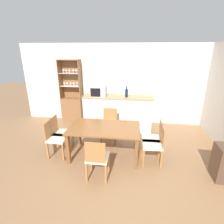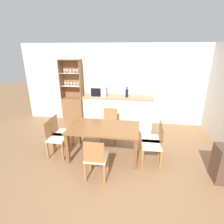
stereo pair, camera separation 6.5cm
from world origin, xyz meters
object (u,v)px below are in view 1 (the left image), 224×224
object	(u,v)px
dining_chair_side_right_far	(153,139)
dining_chair_side_left_far	(61,133)
dining_chair_head_far	(109,125)
dining_table	(104,131)
display_cabinet	(72,104)
dining_chair_side_right_near	(154,145)
dining_chair_head_near	(97,158)
wine_bottle	(126,93)
dining_chair_side_left_near	(56,138)
microwave	(99,91)

from	to	relation	value
dining_chair_side_right_far	dining_chair_side_left_far	world-z (taller)	same
dining_chair_head_far	dining_table	bearing A→B (deg)	91.39
display_cabinet	dining_chair_side_right_near	world-z (taller)	display_cabinet
dining_chair_head_near	wine_bottle	xyz separation A→B (m)	(0.41, 2.20, 0.73)
dining_chair_side_left_far	dining_chair_head_near	xyz separation A→B (m)	(1.10, -0.91, 0.00)
dining_chair_side_right_near	dining_chair_head_near	size ratio (longest dim) A/B	1.00
dining_chair_side_right_far	dining_chair_head_far	xyz separation A→B (m)	(-1.10, 0.64, 0.00)
dining_chair_side_right_near	display_cabinet	bearing A→B (deg)	47.94
display_cabinet	dining_chair_side_left_near	bearing A→B (deg)	-80.44
dining_chair_head_far	wine_bottle	bearing A→B (deg)	-120.32
display_cabinet	dining_chair_side_left_far	world-z (taller)	display_cabinet
display_cabinet	dining_chair_side_right_far	bearing A→B (deg)	-35.78
dining_chair_side_left_near	wine_bottle	xyz separation A→B (m)	(1.51, 1.56, 0.73)
dining_chair_side_left_far	wine_bottle	world-z (taller)	wine_bottle
display_cabinet	dining_chair_head_near	distance (m)	3.12
display_cabinet	dining_chair_side_left_far	xyz separation A→B (m)	(0.36, -1.84, -0.16)
dining_chair_side_left_near	dining_chair_side_right_near	distance (m)	2.20
dining_chair_head_near	microwave	size ratio (longest dim) A/B	1.92
display_cabinet	dining_chair_side_right_far	size ratio (longest dim) A/B	2.40
dining_chair_side_left_near	microwave	distance (m)	1.89
dining_table	dining_chair_side_left_far	distance (m)	1.12
dining_chair_side_right_near	dining_chair_side_left_far	world-z (taller)	same
dining_table	dining_chair_head_near	size ratio (longest dim) A/B	1.83
dining_chair_side_right_near	dining_chair_head_near	xyz separation A→B (m)	(-1.10, -0.64, 0.00)
dining_table	dining_chair_side_left_near	bearing A→B (deg)	-172.90
wine_bottle	dining_chair_side_left_near	bearing A→B (deg)	-133.93
dining_table	dining_chair_side_right_far	xyz separation A→B (m)	(1.10, 0.14, -0.18)
dining_table	microwave	size ratio (longest dim) A/B	3.50
microwave	dining_chair_side_right_near	bearing A→B (deg)	-46.48
display_cabinet	dining_chair_head_far	xyz separation A→B (m)	(1.46, -1.21, -0.16)
dining_chair_side_left_far	dining_chair_head_near	distance (m)	1.43
dining_table	dining_chair_head_near	bearing A→B (deg)	-90.01
dining_table	dining_chair_side_left_far	xyz separation A→B (m)	(-1.10, 0.14, -0.18)
display_cabinet	dining_chair_head_near	bearing A→B (deg)	-62.12
dining_chair_side_right_near	microwave	world-z (taller)	microwave
dining_table	dining_chair_side_right_near	distance (m)	1.12
display_cabinet	dining_chair_head_near	size ratio (longest dim) A/B	2.40
dining_chair_head_far	wine_bottle	world-z (taller)	wine_bottle
dining_chair_side_right_far	dining_chair_side_left_near	world-z (taller)	same
dining_table	dining_chair_side_right_far	distance (m)	1.12
dining_chair_side_left_near	dining_chair_head_near	distance (m)	1.27
display_cabinet	wine_bottle	size ratio (longest dim) A/B	6.63
display_cabinet	dining_chair_side_left_near	world-z (taller)	display_cabinet
dining_chair_side_left_near	wine_bottle	bearing A→B (deg)	137.08
dining_chair_side_left_near	dining_chair_side_left_far	distance (m)	0.27
dining_chair_side_left_far	wine_bottle	size ratio (longest dim) A/B	2.77
dining_chair_head_near	dining_chair_side_right_near	bearing A→B (deg)	30.36
dining_chair_side_left_far	wine_bottle	distance (m)	2.11
dining_chair_side_right_far	dining_chair_side_left_far	bearing A→B (deg)	90.22
display_cabinet	dining_chair_side_right_far	distance (m)	3.15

